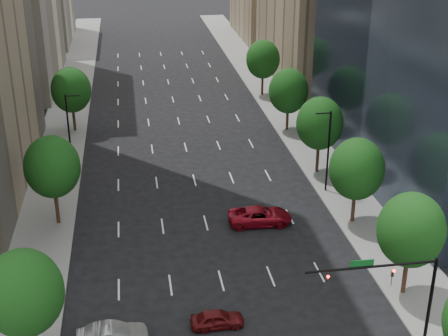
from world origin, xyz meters
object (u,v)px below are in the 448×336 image
car_silver (112,336)px  car_maroon (217,319)px  traffic_signal (399,285)px  car_red_far (260,216)px

car_silver → car_maroon: bearing=-86.2°
traffic_signal → car_red_far: (-5.41, 19.06, -4.33)m
car_maroon → car_silver: 7.62m
car_maroon → car_red_far: bearing=-23.6°
traffic_signal → car_maroon: (-11.70, 4.12, -4.50)m
car_maroon → car_red_far: 16.21m
car_silver → car_red_far: bearing=-44.5°
traffic_signal → car_maroon: 13.20m
traffic_signal → car_red_far: 20.28m
car_red_far → car_silver: bearing=140.8°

